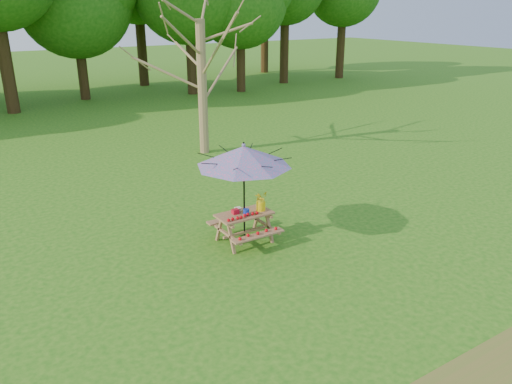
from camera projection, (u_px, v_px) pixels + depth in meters
picnic_table at (244, 228)px, 10.85m from camera, size 1.20×1.32×0.67m
patio_umbrella at (244, 156)px, 10.29m from camera, size 2.08×2.08×2.25m
produce_bins at (241, 211)px, 10.71m from camera, size 0.30×0.43×0.13m
tomatoes_row at (243, 216)px, 10.51m from camera, size 0.77×0.13×0.07m
flower_bucket at (261, 200)px, 10.82m from camera, size 0.31×0.29×0.44m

